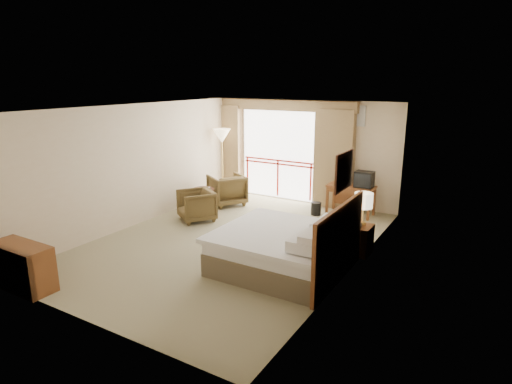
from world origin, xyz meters
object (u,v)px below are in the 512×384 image
Objects in this scene: desk at (352,192)px; armchair_near at (197,220)px; side_table at (204,196)px; wastebasket at (316,209)px; nightstand at (360,240)px; bed at (285,248)px; armchair_far at (227,204)px; tv at (364,179)px; table_lamp at (364,201)px; dresser at (22,267)px; floor_lamp at (222,139)px.

armchair_near is (-2.96, -2.30, -0.57)m from desk.
side_table is at bearing 147.77° from armchair_near.
wastebasket is 2.89m from armchair_near.
nightstand is at bearing -67.82° from desk.
armchair_near is at bearing 156.26° from bed.
tv is at bearing 136.30° from armchair_far.
table_lamp reaches higher than nightstand.
dresser is (-4.15, -4.06, 0.08)m from nightstand.
table_lamp reaches higher than armchair_near.
armchair_far is at bearing -47.49° from floor_lamp.
wastebasket is (-1.01, -0.44, -0.76)m from tv.
nightstand is 0.72× the size of armchair_near.
side_table is 1.97m from floor_lamp.
nightstand is at bearing -71.29° from tv.
floor_lamp is (-3.70, 3.39, 1.25)m from bed.
dresser reaches higher than wastebasket.
armchair_far is at bearing -171.54° from wastebasket.
tv is (0.27, 3.56, 0.54)m from bed.
floor_lamp reaches higher than nightstand.
bed is 3.60× the size of side_table.
table_lamp is at bearing 103.82° from armchair_far.
armchair_far is 1.48× the size of side_table.
table_lamp is at bearing -46.81° from wastebasket.
table_lamp is 4.05m from armchair_near.
tv is 0.48× the size of armchair_far.
desk is 2.65× the size of tv.
nightstand is 0.75m from table_lamp.
bed is at bearing 11.33° from armchair_near.
wastebasket is at bearing 73.86° from armchair_near.
dresser is at bearing -135.73° from nightstand.
floor_lamp is 6.30m from dresser.
floor_lamp is at bearing 137.44° from bed.
wastebasket is at bearing -5.23° from floor_lamp.
floor_lamp reaches higher than dresser.
wastebasket is (-1.66, 1.82, -0.13)m from nightstand.
bed is 4.19m from armchair_far.
side_table is (-3.24, 1.92, 0.03)m from bed.
table_lamp is (0.00, 0.05, 0.75)m from nightstand.
wastebasket is 0.39× the size of armchair_near.
desk is 0.59× the size of floor_lamp.
dresser is at bearing -116.84° from desk.
desk reaches higher than armchair_near.
side_table is (-4.17, 0.57, -0.63)m from table_lamp.
side_table reaches higher than armchair_near.
table_lamp is at bearing -70.94° from tv.
dresser is (-0.10, -5.53, 0.37)m from armchair_far.
nightstand is at bearing 103.19° from armchair_far.
wastebasket is 0.16× the size of floor_lamp.
floor_lamp reaches higher than bed.
armchair_far is at bearing 130.28° from armchair_near.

